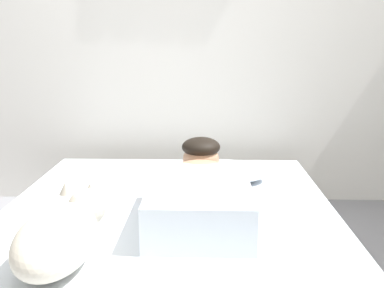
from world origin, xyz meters
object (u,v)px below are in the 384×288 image
at_px(pillow, 221,171).
at_px(dog, 61,235).
at_px(coffee_cup, 228,184).
at_px(cell_phone, 158,228).
at_px(bed, 169,247).
at_px(person_lying, 200,190).

relative_size(pillow, dog, 0.90).
relative_size(pillow, coffee_cup, 4.16).
xyz_separation_m(dog, cell_phone, (0.30, 0.31, -0.10)).
xyz_separation_m(bed, person_lying, (0.14, -0.00, 0.28)).
height_order(pillow, dog, dog).
xyz_separation_m(bed, cell_phone, (-0.03, -0.20, 0.18)).
relative_size(person_lying, dog, 1.60).
relative_size(pillow, cell_phone, 3.71).
distance_m(person_lying, dog, 0.69).
bearing_deg(coffee_cup, person_lying, -114.07).
bearing_deg(bed, dog, -123.07).
relative_size(coffee_cup, cell_phone, 0.89).
xyz_separation_m(pillow, person_lying, (-0.11, -0.48, 0.05)).
relative_size(bed, person_lying, 2.12).
relative_size(bed, cell_phone, 13.94).
height_order(person_lying, cell_phone, person_lying).
height_order(dog, coffee_cup, dog).
height_order(bed, coffee_cup, coffee_cup).
height_order(pillow, person_lying, person_lying).
distance_m(pillow, coffee_cup, 0.17).
height_order(bed, pillow, pillow).
bearing_deg(cell_phone, pillow, 67.22).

